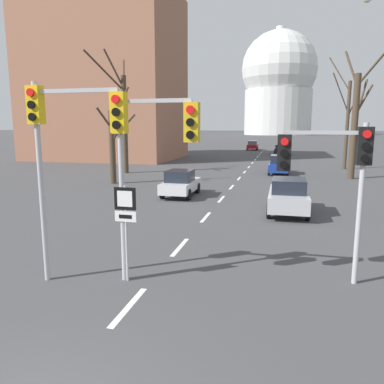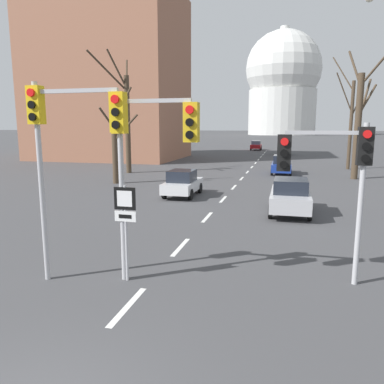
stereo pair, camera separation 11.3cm
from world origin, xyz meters
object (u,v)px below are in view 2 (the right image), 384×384
Objects in this scene: sedan_near_left at (256,145)px; sedan_near_right at (183,183)px; sedan_mid_centre at (282,165)px; route_sign_post at (125,216)px; sedan_far_right at (290,196)px; traffic_signal_centre_tall at (144,140)px; traffic_signal_near_right at (333,164)px; traffic_signal_near_left at (65,132)px; sedan_far_left at (284,150)px.

sedan_near_right is (-0.63, -46.65, -0.04)m from sedan_near_left.
sedan_mid_centre is (4.99, -34.19, -0.01)m from sedan_near_left.
route_sign_post is 0.60× the size of sedan_mid_centre.
route_sign_post reaches higher than sedan_far_right.
traffic_signal_centre_tall reaches higher than sedan_mid_centre.
traffic_signal_centre_tall is at bearing -112.15° from sedan_far_right.
traffic_signal_centre_tall is at bearing -78.71° from sedan_near_right.
sedan_near_right is (-1.94, 12.55, -1.01)m from route_sign_post.
traffic_signal_near_right reaches higher than sedan_far_right.
sedan_far_right is (4.33, 9.34, -0.93)m from route_sign_post.
traffic_signal_centre_tall is 1.18× the size of traffic_signal_near_right.
traffic_signal_near_left is at bearing -90.07° from sedan_near_left.
sedan_near_left is (-1.87, 59.14, -2.98)m from traffic_signal_centre_tall.
traffic_signal_centre_tall is 1.11× the size of sedan_far_left.
sedan_near_right is 0.88× the size of sedan_mid_centre.
traffic_signal_near_left is at bearing -165.26° from traffic_signal_centre_tall.
traffic_signal_near_right is 1.05× the size of sedan_near_left.
sedan_near_left is (0.07, 59.65, -3.18)m from traffic_signal_near_left.
traffic_signal_near_right reaches higher than sedan_near_left.
sedan_near_left is at bearing 96.47° from traffic_signal_near_right.
sedan_mid_centre is (-1.58, 23.73, -2.38)m from traffic_signal_near_right.
sedan_far_right is (0.63, -39.05, 0.08)m from sedan_far_left.
traffic_signal_near_right is 1.61× the size of route_sign_post.
traffic_signal_centre_tall reaches higher than sedan_far_right.
route_sign_post is at bearing 17.97° from traffic_signal_near_left.
sedan_near_left is at bearing 91.81° from traffic_signal_centre_tall.
sedan_mid_centre is at bearing -90.07° from sedan_far_left.
traffic_signal_centre_tall is 1.31× the size of sedan_near_right.
route_sign_post is (1.38, 0.45, -2.21)m from traffic_signal_near_left.
traffic_signal_centre_tall is 13.09m from sedan_near_right.
traffic_signal_centre_tall is at bearing -165.60° from traffic_signal_near_right.
sedan_near_left is at bearing 98.30° from sedan_mid_centre.
traffic_signal_centre_tall is at bearing -97.14° from sedan_mid_centre.
sedan_near_left is (-6.57, 57.93, -2.37)m from traffic_signal_near_right.
traffic_signal_near_left is at bearing -95.95° from sedan_far_left.
sedan_near_right is at bearing -90.77° from sedan_near_left.
traffic_signal_near_left is 1.37× the size of sedan_near_right.
traffic_signal_near_right is 47.20m from sedan_far_left.
sedan_far_left is (3.15, 48.33, -3.03)m from traffic_signal_centre_tall.
sedan_mid_centre reaches higher than sedan_far_left.
sedan_far_left is (3.70, 48.39, -1.01)m from route_sign_post.
sedan_far_left is (5.09, 48.84, -3.22)m from traffic_signal_near_left.
sedan_mid_centre is at bearing 82.86° from traffic_signal_centre_tall.
traffic_signal_near_right is at bearing -57.45° from sedan_near_right.
sedan_far_right is at bearing 96.57° from traffic_signal_near_right.
sedan_mid_centre is at bearing 65.74° from sedan_near_right.
traffic_signal_centre_tall is 2.09m from route_sign_post.
route_sign_post is at bearing -173.76° from traffic_signal_centre_tall.
sedan_near_left is 34.56m from sedan_mid_centre.
traffic_signal_near_left is at bearing -165.50° from traffic_signal_near_right.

